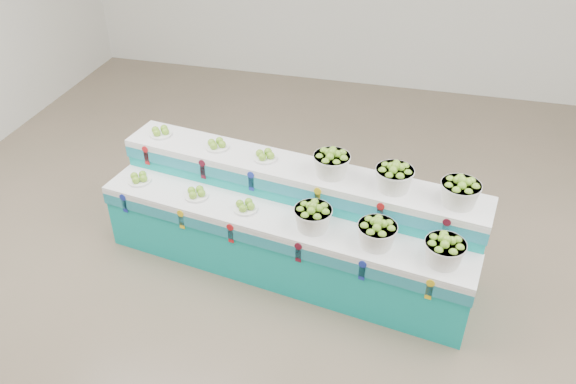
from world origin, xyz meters
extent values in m
plane|color=#6A5E4A|center=(0.00, 0.00, 0.00)|extent=(10.00, 10.00, 0.00)
cylinder|color=white|center=(-2.12, 0.49, 0.77)|extent=(0.27, 0.27, 0.10)
cylinder|color=white|center=(-1.46, 0.38, 0.77)|extent=(0.27, 0.27, 0.10)
cylinder|color=white|center=(-0.94, 0.30, 0.77)|extent=(0.27, 0.27, 0.10)
cylinder|color=white|center=(-2.05, 0.93, 1.07)|extent=(0.27, 0.27, 0.10)
cylinder|color=white|center=(-1.39, 0.83, 1.07)|extent=(0.27, 0.27, 0.10)
cylinder|color=white|center=(-0.87, 0.75, 1.07)|extent=(0.27, 0.27, 0.10)
camera|label=1|loc=(0.51, -3.78, 3.93)|focal=35.93mm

